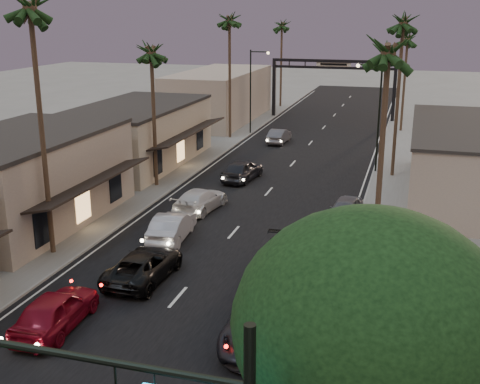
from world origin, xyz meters
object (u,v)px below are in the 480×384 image
Objects in this scene: streetlight_right at (376,108)px; curbside_black at (279,264)px; palm_rb at (404,18)px; streetlight_left at (253,85)px; curbside_near at (265,319)px; oncoming_silver at (172,226)px; corner_tree at (373,335)px; palm_lc at (151,46)px; oncoming_red at (55,310)px; palm_ld at (229,16)px; arch at (333,74)px; palm_ra at (389,44)px; palm_lb at (29,0)px; palm_rc at (408,35)px; palm_far at (282,22)px; oncoming_pickup at (144,265)px.

streetlight_right is 23.32m from curbside_black.
palm_rb is at bearing -30.76° from streetlight_right.
curbside_near is (11.72, -41.40, -4.44)m from streetlight_left.
streetlight_left is 1.84× the size of oncoming_silver.
corner_tree is 1.54× the size of curbside_black.
streetlight_right is at bearing 149.24° from palm_rb.
streetlight_right is 1.84× the size of oncoming_silver.
palm_lc reaches higher than oncoming_red.
palm_ld is 31.81m from oncoming_silver.
arch is at bearing 90.19° from curbside_black.
streetlight_right is at bearing 94.57° from palm_ra.
curbside_black is at bearing 1.31° from palm_lb.
palm_lc is 1.91× the size of curbside_near.
oncoming_silver is at bearing -96.75° from oncoming_red.
palm_rc is at bearing -113.04° from oncoming_silver.
oncoming_red is at bearing -143.77° from palm_ra.
palm_far reaches higher than oncoming_red.
palm_far is at bearing -82.76° from oncoming_pickup.
streetlight_right is 7.35m from palm_rb.
arch reaches higher than curbside_black.
streetlight_right is at bearing -32.79° from palm_ld.
palm_lc reaches higher than streetlight_left.
palm_ra is at bearing 16.07° from curbside_black.
oncoming_red reaches higher than curbside_black.
corner_tree is 34.09m from palm_lc.
curbside_near is at bearing -171.91° from oncoming_red.
palm_rc is (0.00, 40.00, -0.97)m from palm_ra.
arch is 25.94m from streetlight_right.
palm_rc is at bearing -39.64° from palm_far.
curbside_black is at bearing 92.42° from curbside_near.
palm_rb is at bearing -42.05° from streetlight_left.
palm_lc is at bearing -121.56° from palm_rc.
palm_rb is 24.49m from oncoming_silver.
curbside_near reaches higher than oncoming_silver.
curbside_near is at bearing 124.48° from oncoming_silver.
palm_lc is at bearing 119.97° from curbside_near.
palm_far is at bearing 107.38° from palm_ra.
streetlight_left is 0.59× the size of palm_lb.
streetlight_right and streetlight_left have the same top height.
palm_ld is 35.47m from palm_ra.
palm_ra reaches higher than oncoming_red.
arch is at bearing 145.11° from palm_rc.
palm_ra is at bearing -65.46° from streetlight_left.
palm_lc is (0.00, 14.00, -2.92)m from palm_lb.
palm_lb is 14.26m from oncoming_silver.
palm_lb is 17.42m from palm_ra.
palm_ld is 37.05m from oncoming_pickup.
palm_lb reaches higher than palm_rc.
palm_rb reaches higher than streetlight_right.
palm_far is (0.30, 42.00, 0.97)m from palm_lc.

